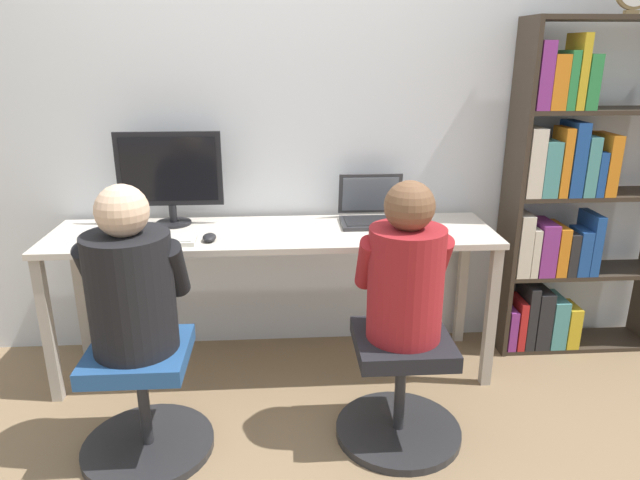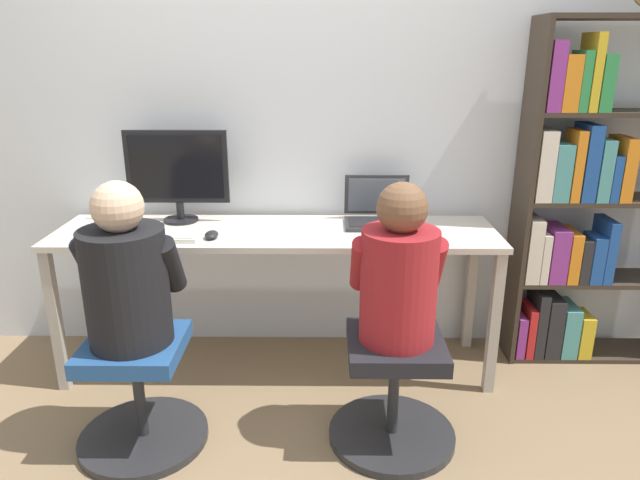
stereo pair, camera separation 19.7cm
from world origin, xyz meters
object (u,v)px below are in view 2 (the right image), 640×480
object	(u,v)px
laptop	(377,214)
person_at_monitor	(126,276)
office_chair_right	(393,391)
person_at_laptop	(399,274)
desktop_monitor	(177,173)
bookshelf	(580,211)
office_chair_left	(139,394)
keyboard	(159,237)

from	to	relation	value
laptop	person_at_monitor	bearing A→B (deg)	-144.53
office_chair_right	person_at_laptop	bearing A→B (deg)	90.00
desktop_monitor	office_chair_right	distance (m)	1.54
office_chair_right	laptop	bearing A→B (deg)	92.03
desktop_monitor	bookshelf	distance (m)	2.11
office_chair_left	bookshelf	bearing A→B (deg)	20.00
keyboard	desktop_monitor	bearing A→B (deg)	83.87
desktop_monitor	person_at_laptop	distance (m)	1.34
laptop	bookshelf	xyz separation A→B (m)	(1.06, 0.01, 0.02)
office_chair_left	bookshelf	distance (m)	2.35
office_chair_left	person_at_laptop	xyz separation A→B (m)	(1.10, 0.03, 0.55)
bookshelf	person_at_laptop	bearing A→B (deg)	-144.31
office_chair_left	bookshelf	xyz separation A→B (m)	(2.13, 0.78, 0.61)
laptop	person_at_laptop	xyz separation A→B (m)	(0.03, -0.74, -0.04)
person_at_monitor	bookshelf	distance (m)	2.27
person_at_laptop	bookshelf	size ratio (longest dim) A/B	0.37
office_chair_right	person_at_monitor	size ratio (longest dim) A/B	0.82
desktop_monitor	keyboard	world-z (taller)	desktop_monitor
desktop_monitor	laptop	distance (m)	1.06
keyboard	person_at_laptop	world-z (taller)	person_at_laptop
laptop	keyboard	size ratio (longest dim) A/B	0.88
laptop	person_at_laptop	world-z (taller)	person_at_laptop
desktop_monitor	bookshelf	world-z (taller)	bookshelf
desktop_monitor	office_chair_left	world-z (taller)	desktop_monitor
desktop_monitor	office_chair_right	size ratio (longest dim) A/B	0.95
laptop	office_chair_right	distance (m)	0.95
office_chair_right	bookshelf	xyz separation A→B (m)	(1.03, 0.75, 0.61)
person_at_monitor	person_at_laptop	world-z (taller)	person_at_monitor
office_chair_left	bookshelf	size ratio (longest dim) A/B	0.31
bookshelf	keyboard	bearing A→B (deg)	-172.41
keyboard	office_chair_right	xyz separation A→B (m)	(1.10, -0.46, -0.55)
laptop	desktop_monitor	bearing A→B (deg)	178.42
office_chair_right	person_at_monitor	xyz separation A→B (m)	(-1.10, -0.02, 0.54)
person_at_laptop	bookshelf	distance (m)	1.27
office_chair_left	person_at_laptop	world-z (taller)	person_at_laptop
desktop_monitor	office_chair_right	bearing A→B (deg)	-35.71
laptop	bookshelf	bearing A→B (deg)	0.39
laptop	keyboard	world-z (taller)	laptop
laptop	office_chair_left	bearing A→B (deg)	-144.36
office_chair_left	desktop_monitor	bearing A→B (deg)	87.88
laptop	keyboard	xyz separation A→B (m)	(-1.08, -0.28, -0.04)
desktop_monitor	person_at_monitor	bearing A→B (deg)	-92.14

